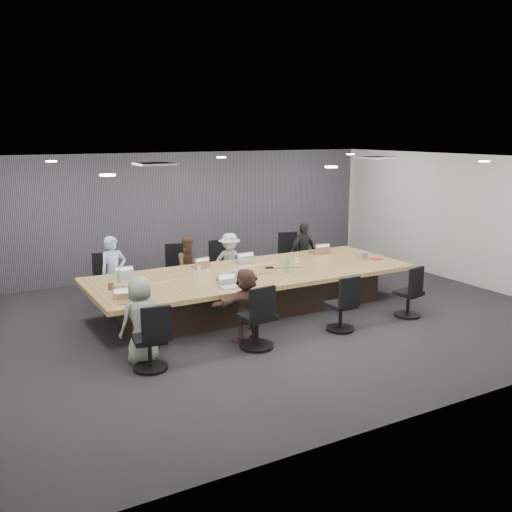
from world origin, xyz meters
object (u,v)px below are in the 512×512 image
snack_packet (377,259)px  chair_1 (183,274)px  laptop_3 (317,252)px  mug_brown (111,286)px  chair_3 (294,259)px  person_5 (246,305)px  chair_5 (257,322)px  conference_table (253,289)px  laptop_5 (230,287)px  person_3 (303,252)px  stapler (253,279)px  bottle_green_left (119,277)px  bottle_green_right (287,266)px  chair_7 (408,297)px  chair_0 (109,285)px  laptop_1 (201,266)px  person_1 (190,267)px  canvas_bag (362,255)px  laptop_0 (122,276)px  chair_4 (150,344)px  person_2 (230,263)px  chair_2 (222,269)px  laptop_4 (129,302)px  chair_6 (341,309)px  person_0 (114,273)px  bottle_clear (199,272)px

snack_packet → chair_1: bearing=148.6°
laptop_3 → snack_packet: size_ratio=1.77×
mug_brown → chair_3: bearing=19.7°
person_5 → chair_5: bearing=83.9°
conference_table → laptop_5: laptop_5 is taller
laptop_5 → person_3: bearing=32.5°
stapler → snack_packet: (2.97, 0.23, -0.01)m
bottle_green_left → bottle_green_right: 2.99m
chair_7 → snack_packet: snack_packet is taller
chair_0 → snack_packet: bearing=170.3°
chair_1 → laptop_1: 0.96m
person_1 → canvas_bag: (3.17, -1.46, 0.18)m
laptop_0 → bottle_green_right: (2.72, -1.20, 0.12)m
chair_1 → laptop_3: size_ratio=2.42×
chair_4 → bottle_green_left: bearing=93.8°
chair_5 → person_2: (1.07, 3.05, 0.20)m
chair_5 → laptop_3: size_ratio=2.48×
person_1 → mug_brown: person_1 is taller
conference_table → chair_7: conference_table is taller
chair_2 → laptop_5: bearing=64.3°
chair_5 → chair_7: size_ratio=1.16×
laptop_4 → chair_3: bearing=43.3°
conference_table → chair_3: (2.00, 1.70, 0.01)m
canvas_bag → snack_packet: bearing=-52.2°
chair_0 → laptop_1: (1.53, -0.90, 0.37)m
bottle_green_right → chair_1: bearing=119.7°
chair_3 → chair_6: chair_3 is taller
chair_1 → person_3: 2.74m
person_0 → laptop_3: 4.27m
person_2 → laptop_0: bearing=-152.5°
chair_6 → mug_brown: size_ratio=6.15×
person_2 → laptop_4: person_2 is taller
chair_2 → person_5: bearing=68.2°
chair_0 → chair_5: 3.66m
chair_2 → chair_7: bearing=118.6°
conference_table → chair_6: same height
chair_2 → person_3: size_ratio=0.61×
laptop_3 → person_5: bearing=44.5°
chair_7 → person_5: (-3.12, 0.35, 0.24)m
chair_7 → person_2: person_2 is taller
chair_7 → bottle_green_right: bearing=130.0°
chair_4 → laptop_1: bearing=62.0°
person_3 → laptop_4: size_ratio=4.26×
person_5 → bottle_clear: bearing=-88.0°
chair_2 → bottle_green_left: bottle_green_left is taller
laptop_5 → mug_brown: size_ratio=2.59×
laptop_3 → mug_brown: 4.69m
chair_4 → bottle_clear: bottle_clear is taller
chair_0 → chair_5: (1.35, -3.40, 0.04)m
person_1 → stapler: (0.38, -1.93, 0.14)m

